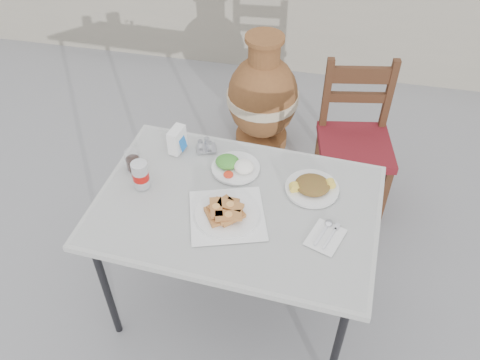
% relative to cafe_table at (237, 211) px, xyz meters
% --- Properties ---
extents(ground, '(80.00, 80.00, 0.00)m').
position_rel_cafe_table_xyz_m(ground, '(-0.07, -0.07, -0.69)').
color(ground, slate).
rests_on(ground, ground).
extents(cafe_table, '(1.27, 0.90, 0.74)m').
position_rel_cafe_table_xyz_m(cafe_table, '(0.00, 0.00, 0.00)').
color(cafe_table, black).
rests_on(cafe_table, ground).
extents(pide_plate, '(0.39, 0.39, 0.06)m').
position_rel_cafe_table_xyz_m(pide_plate, '(-0.02, -0.08, 0.08)').
color(pide_plate, silver).
rests_on(pide_plate, cafe_table).
extents(salad_rice_plate, '(0.23, 0.23, 0.06)m').
position_rel_cafe_table_xyz_m(salad_rice_plate, '(-0.05, 0.21, 0.07)').
color(salad_rice_plate, silver).
rests_on(salad_rice_plate, cafe_table).
extents(salad_chopped_plate, '(0.24, 0.24, 0.05)m').
position_rel_cafe_table_xyz_m(salad_chopped_plate, '(0.31, 0.15, 0.07)').
color(salad_chopped_plate, silver).
rests_on(salad_chopped_plate, cafe_table).
extents(soda_can, '(0.07, 0.07, 0.13)m').
position_rel_cafe_table_xyz_m(soda_can, '(-0.44, 0.02, 0.12)').
color(soda_can, silver).
rests_on(soda_can, cafe_table).
extents(cola_glass, '(0.07, 0.07, 0.10)m').
position_rel_cafe_table_xyz_m(cola_glass, '(-0.51, 0.12, 0.10)').
color(cola_glass, white).
rests_on(cola_glass, cafe_table).
extents(napkin_holder, '(0.08, 0.11, 0.12)m').
position_rel_cafe_table_xyz_m(napkin_holder, '(-0.35, 0.29, 0.11)').
color(napkin_holder, silver).
rests_on(napkin_holder, cafe_table).
extents(condiment_caddy, '(0.11, 0.10, 0.07)m').
position_rel_cafe_table_xyz_m(condiment_caddy, '(-0.22, 0.32, 0.07)').
color(condiment_caddy, '#B4B5BB').
rests_on(condiment_caddy, cafe_table).
extents(cutlery_napkin, '(0.17, 0.20, 0.01)m').
position_rel_cafe_table_xyz_m(cutlery_napkin, '(0.39, -0.10, 0.06)').
color(cutlery_napkin, silver).
rests_on(cutlery_napkin, cafe_table).
extents(chair, '(0.47, 0.47, 0.93)m').
position_rel_cafe_table_xyz_m(chair, '(0.51, 0.87, -0.21)').
color(chair, '#36190E').
rests_on(chair, ground).
extents(terracotta_urn, '(0.48, 0.48, 0.84)m').
position_rel_cafe_table_xyz_m(terracotta_urn, '(-0.10, 1.30, -0.30)').
color(terracotta_urn, brown).
rests_on(terracotta_urn, ground).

